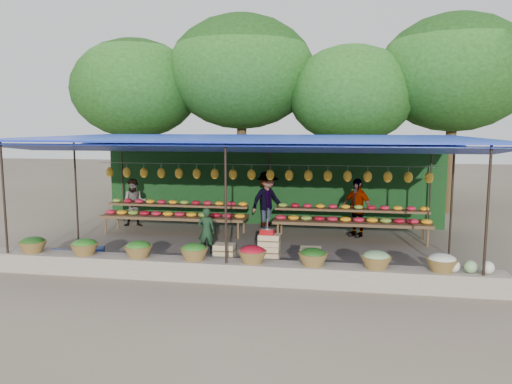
% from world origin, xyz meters
% --- Properties ---
extents(ground, '(60.00, 60.00, 0.00)m').
position_xyz_m(ground, '(0.00, 0.00, 0.00)').
color(ground, brown).
rests_on(ground, ground).
extents(stone_curb, '(10.60, 0.55, 0.40)m').
position_xyz_m(stone_curb, '(0.00, -2.75, 0.20)').
color(stone_curb, gray).
rests_on(stone_curb, ground).
extents(stall_canopy, '(10.80, 6.60, 2.82)m').
position_xyz_m(stall_canopy, '(0.00, 0.07, 2.68)').
color(stall_canopy, black).
rests_on(stall_canopy, ground).
extents(produce_baskets, '(8.98, 0.58, 0.34)m').
position_xyz_m(produce_baskets, '(-0.10, -2.75, 0.56)').
color(produce_baskets, brown).
rests_on(produce_baskets, stone_curb).
extents(netting_backdrop, '(10.60, 0.06, 2.50)m').
position_xyz_m(netting_backdrop, '(0.00, 3.15, 1.25)').
color(netting_backdrop, '#194518').
rests_on(netting_backdrop, ground).
extents(tree_row, '(16.51, 5.50, 7.12)m').
position_xyz_m(tree_row, '(0.50, 6.09, 4.70)').
color(tree_row, '#342312').
rests_on(tree_row, ground).
extents(fruit_table_left, '(4.21, 0.95, 0.93)m').
position_xyz_m(fruit_table_left, '(-2.49, 1.35, 0.61)').
color(fruit_table_left, '#4F371F').
rests_on(fruit_table_left, ground).
extents(fruit_table_right, '(4.21, 0.95, 0.93)m').
position_xyz_m(fruit_table_right, '(2.51, 1.35, 0.61)').
color(fruit_table_right, '#4F371F').
rests_on(fruit_table_right, ground).
extents(crate_counter, '(2.35, 0.35, 0.77)m').
position_xyz_m(crate_counter, '(0.67, -1.79, 0.31)').
color(crate_counter, tan).
rests_on(crate_counter, ground).
extents(weighing_scale, '(0.32, 0.32, 0.34)m').
position_xyz_m(weighing_scale, '(0.66, -1.79, 0.85)').
color(weighing_scale, '#A90D12').
rests_on(weighing_scale, crate_counter).
extents(vendor_seated, '(0.46, 0.35, 1.13)m').
position_xyz_m(vendor_seated, '(-0.98, -0.79, 0.57)').
color(vendor_seated, '#18351D').
rests_on(vendor_seated, ground).
extents(customer_left, '(0.83, 0.72, 1.48)m').
position_xyz_m(customer_left, '(-4.04, 2.05, 0.74)').
color(customer_left, slate).
rests_on(customer_left, ground).
extents(customer_mid, '(1.25, 1.25, 1.74)m').
position_xyz_m(customer_mid, '(0.04, 2.41, 0.87)').
color(customer_mid, slate).
rests_on(customer_mid, ground).
extents(customer_right, '(1.00, 0.91, 1.64)m').
position_xyz_m(customer_right, '(2.66, 1.82, 0.82)').
color(customer_right, slate).
rests_on(customer_right, ground).
extents(blue_crate_front, '(0.56, 0.48, 0.29)m').
position_xyz_m(blue_crate_front, '(-3.43, -1.77, 0.14)').
color(blue_crate_front, navy).
rests_on(blue_crate_front, ground).
extents(blue_crate_back, '(0.55, 0.44, 0.30)m').
position_xyz_m(blue_crate_back, '(-4.10, -2.18, 0.15)').
color(blue_crate_back, navy).
rests_on(blue_crate_back, ground).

